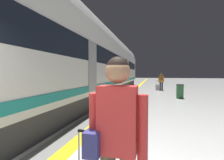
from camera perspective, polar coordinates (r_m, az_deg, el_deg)
safety_line_strip at (r=11.06m, az=5.08°, el=-6.02°), size 0.36×80.00×0.01m
tactile_edge_band at (r=11.12m, az=3.27°, el=-5.98°), size 0.67×80.00×0.01m
high_speed_train at (r=11.43m, az=-5.77°, el=6.79°), size 2.94×28.64×4.97m
traveller_foreground at (r=1.59m, az=1.36°, el=-19.38°), size 0.56×0.29×1.75m
passenger_near at (r=16.05m, az=16.91°, el=-0.03°), size 0.52×0.32×1.65m
suitcase_near at (r=15.96m, az=15.75°, el=-2.45°), size 0.42×0.30×0.94m
waste_bin at (r=11.35m, az=22.74°, el=-3.67°), size 0.46×0.46×0.91m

